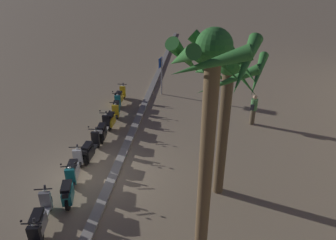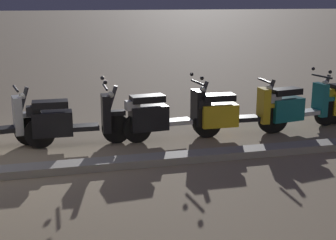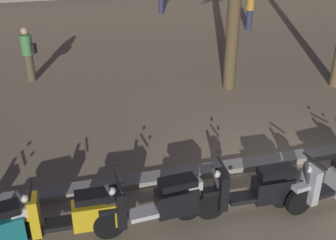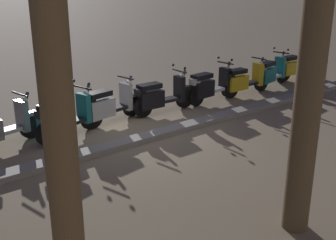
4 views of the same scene
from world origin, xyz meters
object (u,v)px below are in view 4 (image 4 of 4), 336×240
at_px(scooter_black_mid_centre, 160,96).
at_px(scooter_silver_second_in_line, 108,105).
at_px(scooter_teal_lead_nearest, 64,118).
at_px(scooter_yellow_tail_end, 295,66).
at_px(scooter_black_gap_after_mid, 209,86).
at_px(scooter_yellow_far_back, 243,80).
at_px(scooter_teal_mid_front, 271,73).

distance_m(scooter_black_mid_centre, scooter_silver_second_in_line, 1.42).
bearing_deg(scooter_black_mid_centre, scooter_teal_lead_nearest, 2.99).
distance_m(scooter_silver_second_in_line, scooter_teal_lead_nearest, 1.29).
bearing_deg(scooter_black_mid_centre, scooter_yellow_tail_end, -178.18).
height_order(scooter_black_gap_after_mid, scooter_teal_lead_nearest, same).
height_order(scooter_yellow_tail_end, scooter_yellow_far_back, same).
relative_size(scooter_black_mid_centre, scooter_teal_lead_nearest, 1.08).
bearing_deg(scooter_silver_second_in_line, scooter_black_mid_centre, 174.46).
distance_m(scooter_yellow_tail_end, scooter_teal_lead_nearest, 8.55).
xyz_separation_m(scooter_yellow_far_back, scooter_black_gap_after_mid, (1.31, -0.07, 0.02)).
height_order(scooter_teal_mid_front, scooter_black_gap_after_mid, same).
bearing_deg(scooter_teal_lead_nearest, scooter_yellow_tail_end, -177.82).
xyz_separation_m(scooter_teal_mid_front, scooter_teal_lead_nearest, (7.04, 0.13, 0.01)).
bearing_deg(scooter_teal_mid_front, scooter_teal_lead_nearest, 1.05).
bearing_deg(scooter_yellow_tail_end, scooter_silver_second_in_line, 0.38).
height_order(scooter_yellow_far_back, scooter_black_mid_centre, scooter_black_mid_centre).
relative_size(scooter_yellow_tail_end, scooter_teal_lead_nearest, 1.04).
relative_size(scooter_yellow_far_back, scooter_black_mid_centre, 0.98).
relative_size(scooter_black_gap_after_mid, scooter_teal_lead_nearest, 1.09).
height_order(scooter_black_mid_centre, scooter_teal_lead_nearest, same).
height_order(scooter_yellow_tail_end, scooter_black_gap_after_mid, scooter_black_gap_after_mid).
xyz_separation_m(scooter_black_gap_after_mid, scooter_black_mid_centre, (1.68, -0.05, -0.01)).
bearing_deg(scooter_yellow_far_back, scooter_silver_second_in_line, -3.28).
bearing_deg(scooter_black_mid_centre, scooter_yellow_far_back, 177.79).
height_order(scooter_yellow_tail_end, scooter_silver_second_in_line, same).
height_order(scooter_yellow_far_back, scooter_silver_second_in_line, same).
xyz_separation_m(scooter_yellow_tail_end, scooter_black_gap_after_mid, (4.18, 0.24, 0.01)).
relative_size(scooter_teal_mid_front, scooter_teal_lead_nearest, 1.03).
height_order(scooter_yellow_tail_end, scooter_teal_lead_nearest, scooter_teal_lead_nearest).
xyz_separation_m(scooter_silver_second_in_line, scooter_teal_lead_nearest, (1.26, 0.28, 0.01)).
bearing_deg(scooter_teal_mid_front, scooter_yellow_tail_end, -172.53).
bearing_deg(scooter_yellow_far_back, scooter_teal_mid_front, -175.63).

